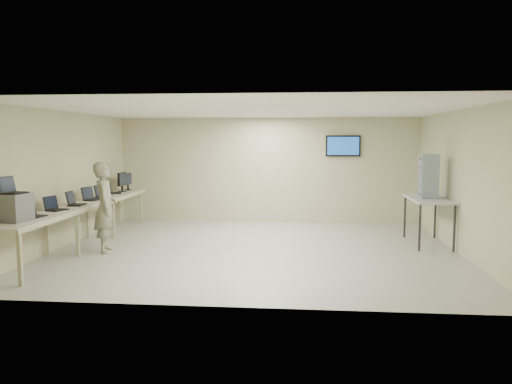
# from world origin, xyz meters

# --- Properties ---
(room) EXTENTS (8.01, 7.01, 2.81)m
(room) POSITION_xyz_m (0.03, 0.06, 1.41)
(room) COLOR #AEAE9E
(room) RESTS_ON ground
(workbench) EXTENTS (0.76, 6.00, 0.90)m
(workbench) POSITION_xyz_m (-3.59, 0.00, 0.83)
(workbench) COLOR beige
(workbench) RESTS_ON ground
(equipment_box) EXTENTS (0.45, 0.49, 0.45)m
(equipment_box) POSITION_xyz_m (-3.65, -2.32, 1.13)
(equipment_box) COLOR #606060
(equipment_box) RESTS_ON workbench
(laptop_on_box) EXTENTS (0.35, 0.40, 0.28)m
(laptop_on_box) POSITION_xyz_m (-3.71, -2.32, 1.42)
(laptop_on_box) COLOR black
(laptop_on_box) RESTS_ON equipment_box
(laptop_0) EXTENTS (0.30, 0.35, 0.25)m
(laptop_0) POSITION_xyz_m (-3.63, -1.84, 0.97)
(laptop_0) COLOR black
(laptop_0) RESTS_ON workbench
(laptop_1) EXTENTS (0.38, 0.40, 0.27)m
(laptop_1) POSITION_xyz_m (-3.66, -1.05, 0.97)
(laptop_1) COLOR black
(laptop_1) RESTS_ON workbench
(laptop_2) EXTENTS (0.32, 0.38, 0.29)m
(laptop_2) POSITION_xyz_m (-3.62, -0.32, 0.97)
(laptop_2) COLOR black
(laptop_2) RESTS_ON workbench
(laptop_3) EXTENTS (0.40, 0.44, 0.29)m
(laptop_3) POSITION_xyz_m (-3.64, 0.53, 0.97)
(laptop_3) COLOR black
(laptop_3) RESTS_ON workbench
(laptop_4) EXTENTS (0.33, 0.39, 0.28)m
(laptop_4) POSITION_xyz_m (-3.64, 1.12, 0.97)
(laptop_4) COLOR black
(laptop_4) RESTS_ON workbench
(laptop_5) EXTENTS (0.38, 0.41, 0.27)m
(laptop_5) POSITION_xyz_m (-3.66, 1.91, 0.97)
(laptop_5) COLOR black
(laptop_5) RESTS_ON workbench
(monitor_near) EXTENTS (0.22, 0.49, 0.49)m
(monitor_near) POSITION_xyz_m (-3.60, 2.33, 1.19)
(monitor_near) COLOR black
(monitor_near) RESTS_ON workbench
(monitor_far) EXTENTS (0.20, 0.44, 0.44)m
(monitor_far) POSITION_xyz_m (-3.60, 2.75, 1.16)
(monitor_far) COLOR black
(monitor_far) RESTS_ON workbench
(soldier) EXTENTS (0.61, 0.75, 1.78)m
(soldier) POSITION_xyz_m (-2.92, -0.47, 0.89)
(soldier) COLOR gray
(soldier) RESTS_ON ground
(side_table) EXTENTS (0.77, 1.64, 0.99)m
(side_table) POSITION_xyz_m (3.60, 0.87, 0.92)
(side_table) COLOR #A4A7A9
(side_table) RESTS_ON ground
(storage_bins) EXTENTS (0.35, 0.39, 0.92)m
(storage_bins) POSITION_xyz_m (3.58, 0.87, 1.45)
(storage_bins) COLOR #8495A2
(storage_bins) RESTS_ON side_table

